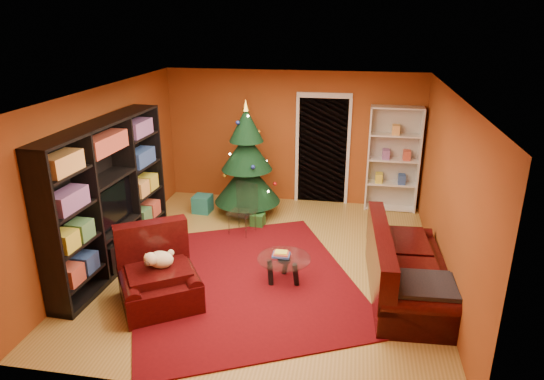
% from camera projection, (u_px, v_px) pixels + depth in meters
% --- Properties ---
extents(floor, '(5.00, 5.50, 0.05)m').
position_uv_depth(floor, '(268.00, 265.00, 7.43)').
color(floor, olive).
rests_on(floor, ground).
extents(ceiling, '(5.00, 5.50, 0.05)m').
position_uv_depth(ceiling, '(267.00, 90.00, 6.52)').
color(ceiling, silver).
rests_on(ceiling, wall_back).
extents(wall_back, '(5.00, 0.05, 2.60)m').
position_uv_depth(wall_back, '(293.00, 137.00, 9.54)').
color(wall_back, '#93451B').
rests_on(wall_back, ground).
extents(wall_left, '(0.05, 5.50, 2.60)m').
position_uv_depth(wall_left, '(105.00, 174.00, 7.38)').
color(wall_left, '#93451B').
rests_on(wall_left, ground).
extents(wall_right, '(0.05, 5.50, 2.60)m').
position_uv_depth(wall_right, '(450.00, 194.00, 6.57)').
color(wall_right, '#93451B').
rests_on(wall_right, ground).
extents(doorway, '(1.06, 0.60, 2.16)m').
position_uv_depth(doorway, '(322.00, 152.00, 9.49)').
color(doorway, black).
rests_on(doorway, floor).
extents(rug, '(4.24, 4.48, 0.02)m').
position_uv_depth(rug, '(242.00, 280.00, 6.92)').
color(rug, '#5A080D').
rests_on(rug, floor).
extents(media_unit, '(0.57, 2.88, 2.19)m').
position_uv_depth(media_unit, '(108.00, 197.00, 7.01)').
color(media_unit, black).
rests_on(media_unit, floor).
extents(christmas_tree, '(1.32, 1.32, 2.19)m').
position_uv_depth(christmas_tree, '(247.00, 161.00, 8.87)').
color(christmas_tree, black).
rests_on(christmas_tree, floor).
extents(gift_box_teal, '(0.35, 0.35, 0.33)m').
position_uv_depth(gift_box_teal, '(203.00, 204.00, 9.28)').
color(gift_box_teal, '#1C7370').
rests_on(gift_box_teal, floor).
extents(gift_box_green, '(0.25, 0.25, 0.23)m').
position_uv_depth(gift_box_green, '(258.00, 220.00, 8.68)').
color(gift_box_green, '#1E5D22').
rests_on(gift_box_green, floor).
extents(gift_box_red, '(0.23, 0.23, 0.22)m').
position_uv_depth(gift_box_red, '(255.00, 205.00, 9.37)').
color(gift_box_red, '#A41932').
rests_on(gift_box_red, floor).
extents(white_bookshelf, '(0.96, 0.36, 2.06)m').
position_uv_depth(white_bookshelf, '(393.00, 160.00, 9.14)').
color(white_bookshelf, white).
rests_on(white_bookshelf, floor).
extents(armchair, '(1.45, 1.45, 0.82)m').
position_uv_depth(armchair, '(159.00, 276.00, 6.26)').
color(armchair, black).
rests_on(armchair, rug).
extents(dog, '(0.50, 0.47, 0.27)m').
position_uv_depth(dog, '(161.00, 260.00, 6.25)').
color(dog, beige).
rests_on(dog, armchair).
extents(sofa, '(1.08, 2.21, 0.93)m').
position_uv_depth(sofa, '(409.00, 263.00, 6.47)').
color(sofa, black).
rests_on(sofa, rug).
extents(coffee_table, '(0.76, 0.76, 0.47)m').
position_uv_depth(coffee_table, '(284.00, 269.00, 6.84)').
color(coffee_table, gray).
rests_on(coffee_table, rug).
extents(acrylic_chair, '(0.52, 0.54, 0.80)m').
position_uv_depth(acrylic_chair, '(242.00, 212.00, 8.28)').
color(acrylic_chair, '#66605B').
rests_on(acrylic_chair, rug).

